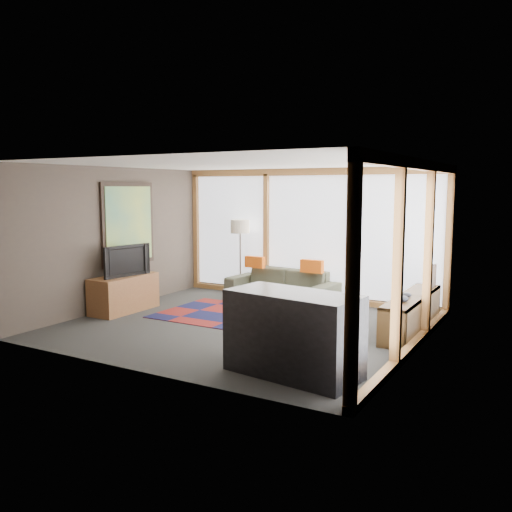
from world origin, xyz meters
The scene contains 17 objects.
ground centered at (0.00, 0.00, 0.00)m, with size 5.50×5.50×0.00m, color #282826.
room_envelope centered at (0.49, 0.56, 1.54)m, with size 5.52×5.02×2.62m.
rug centered at (-0.37, 0.55, 0.01)m, with size 2.88×1.85×0.01m, color maroon.
sofa centered at (-0.30, 1.93, 0.32)m, with size 2.19×0.86×0.64m, color #3D3F2E.
pillow_left centered at (-0.91, 1.95, 0.75)m, with size 0.41×0.12×0.23m, color #C95110.
pillow_right centered at (0.34, 1.93, 0.76)m, with size 0.44×0.13×0.24m, color #C95110.
floor_lamp centered at (-1.40, 2.18, 0.78)m, with size 0.39×0.39×1.57m, color black, non-canonical shape.
coffee_table centered at (0.63, 0.90, 0.20)m, with size 1.18×0.59×0.39m, color #332214, non-canonical shape.
book_stack centered at (0.29, 0.92, 0.44)m, with size 0.23×0.28×0.09m, color brown.
vase centered at (0.72, 0.86, 0.48)m, with size 0.20×0.20×0.17m, color silver.
bookshelf centered at (2.43, 1.03, 0.28)m, with size 0.41×2.26×0.57m, color #332214, non-canonical shape.
bowl_a centered at (2.42, 0.49, 0.61)m, with size 0.19×0.19×0.09m, color black.
bowl_b centered at (2.39, 0.85, 0.60)m, with size 0.15×0.15×0.08m, color black.
shelf_picture centered at (2.56, 1.83, 0.76)m, with size 0.04×0.30×0.39m, color black.
tv_console centered at (-2.43, -0.16, 0.33)m, with size 0.54×1.30×0.65m, color brown.
television centered at (-2.40, -0.17, 0.93)m, with size 0.98×0.13×0.56m, color black.
bar_counter centered at (1.69, -1.67, 0.50)m, with size 1.58×0.74×1.00m, color black.
Camera 1 is at (4.42, -7.32, 2.23)m, focal length 38.00 mm.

